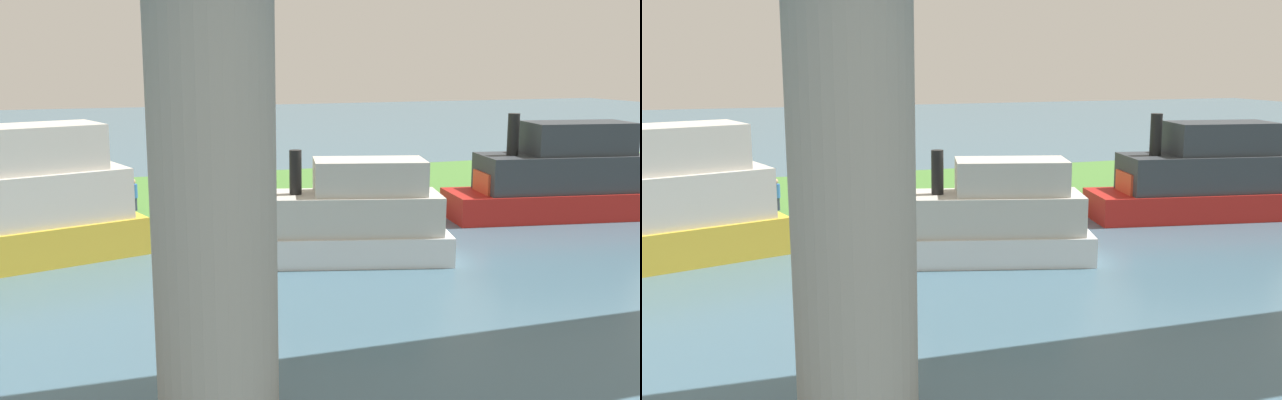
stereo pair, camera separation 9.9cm
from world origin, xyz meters
TOP-DOWN VIEW (x-y plane):
  - ground_plane at (0.00, 0.00)m, footprint 160.00×160.00m
  - grassy_bank at (0.00, -6.00)m, footprint 80.00×12.00m
  - bridge_pylon at (5.66, 16.59)m, footprint 2.29×2.29m
  - person_on_bank at (5.60, -2.71)m, footprint 0.43×0.43m
  - mooring_post at (-1.94, -0.97)m, footprint 0.20×0.20m
  - motorboat_red at (-0.96, 6.10)m, footprint 8.08×4.50m
  - houseboat_blue at (-12.35, 2.38)m, footprint 9.49×4.52m
  - skiff_small at (1.31, 1.81)m, footprint 4.20×2.35m

SIDE VIEW (x-z plane):
  - ground_plane at x=0.00m, z-range 0.00..0.00m
  - grassy_bank at x=0.00m, z-range 0.00..0.50m
  - skiff_small at x=1.31m, z-range -0.19..1.13m
  - mooring_post at x=-1.94m, z-range 0.50..1.22m
  - person_on_bank at x=5.60m, z-range 0.51..1.90m
  - motorboat_red at x=-0.96m, z-range -0.51..3.41m
  - houseboat_blue at x=-12.35m, z-range -0.60..4.05m
  - bridge_pylon at x=5.66m, z-range 0.00..9.28m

